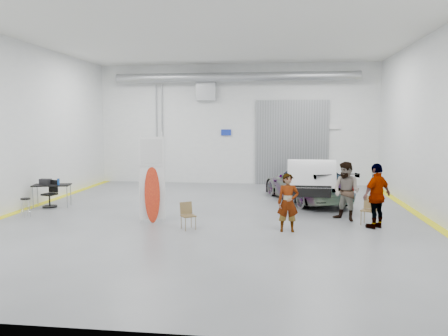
# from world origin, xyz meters

# --- Properties ---
(ground) EXTENTS (16.00, 16.00, 0.00)m
(ground) POSITION_xyz_m (0.00, 0.00, 0.00)
(ground) COLOR slate
(ground) RESTS_ON ground
(room_shell) EXTENTS (14.02, 16.18, 6.01)m
(room_shell) POSITION_xyz_m (0.24, 2.22, 4.08)
(room_shell) COLOR silver
(room_shell) RESTS_ON ground
(sedan_car) EXTENTS (3.70, 5.25, 1.41)m
(sedan_car) POSITION_xyz_m (3.25, 3.34, 0.70)
(sedan_car) COLOR silver
(sedan_car) RESTS_ON ground
(person_a) EXTENTS (0.63, 0.44, 1.67)m
(person_a) POSITION_xyz_m (2.42, -1.65, 0.84)
(person_a) COLOR #90654F
(person_a) RESTS_ON ground
(person_b) EXTENTS (1.15, 1.13, 1.88)m
(person_b) POSITION_xyz_m (4.28, 0.00, 0.94)
(person_b) COLOR #466280
(person_b) RESTS_ON ground
(person_c) EXTENTS (1.15, 1.08, 1.93)m
(person_c) POSITION_xyz_m (5.01, -0.92, 0.97)
(person_c) COLOR #9B6933
(person_c) RESTS_ON ground
(surfboard_display) EXTENTS (0.77, 0.40, 2.83)m
(surfboard_display) POSITION_xyz_m (-1.82, -1.01, 1.15)
(surfboard_display) COLOR white
(surfboard_display) RESTS_ON ground
(folding_chair_near) EXTENTS (0.51, 0.56, 0.78)m
(folding_chair_near) POSITION_xyz_m (-0.45, -1.75, 0.24)
(folding_chair_near) COLOR brown
(folding_chair_near) RESTS_ON ground
(folding_chair_far) EXTENTS (0.55, 0.59, 0.87)m
(folding_chair_far) POSITION_xyz_m (4.88, -0.52, 0.27)
(folding_chair_far) COLOR brown
(folding_chair_far) RESTS_ON ground
(shop_stool) EXTENTS (0.32, 0.32, 0.63)m
(shop_stool) POSITION_xyz_m (-6.10, -0.79, 0.31)
(shop_stool) COLOR black
(shop_stool) RESTS_ON ground
(work_table) EXTENTS (1.43, 0.93, 1.07)m
(work_table) POSITION_xyz_m (-6.22, 1.01, 0.83)
(work_table) COLOR gray
(work_table) RESTS_ON ground
(office_chair) EXTENTS (0.53, 0.55, 0.98)m
(office_chair) POSITION_xyz_m (-6.18, 0.93, 0.43)
(office_chair) COLOR black
(office_chair) RESTS_ON ground
(trunk_lid) EXTENTS (1.64, 1.00, 0.04)m
(trunk_lid) POSITION_xyz_m (3.25, 1.16, 1.43)
(trunk_lid) COLOR silver
(trunk_lid) RESTS_ON sedan_car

